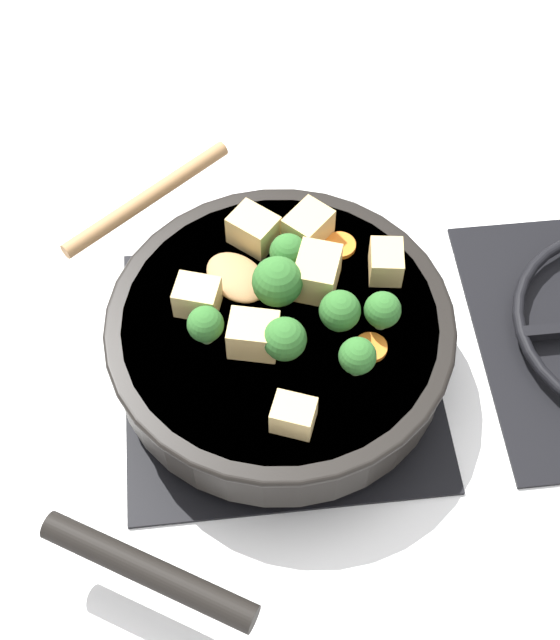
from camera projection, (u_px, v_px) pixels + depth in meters
name	position (u px, v px, depth m)	size (l,w,h in m)	color
ground_plane	(280.00, 367.00, 0.90)	(2.40, 2.40, 0.00)	white
front_burner_grate	(280.00, 360.00, 0.89)	(0.31, 0.31, 0.03)	black
skillet_pan	(279.00, 337.00, 0.85)	(0.44, 0.38, 0.06)	black
wooden_spoon	(188.00, 234.00, 0.87)	(0.22, 0.21, 0.02)	#A87A4C
tofu_cube_center_large	(386.00, 262.00, 0.85)	(0.04, 0.03, 0.03)	#DBB770
tofu_cube_near_handle	(293.00, 415.00, 0.76)	(0.04, 0.03, 0.03)	#DBB770
tofu_cube_east_chunk	(197.00, 297.00, 0.82)	(0.04, 0.03, 0.03)	#DBB770
tofu_cube_west_chunk	(317.00, 273.00, 0.83)	(0.05, 0.04, 0.04)	#DBB770
tofu_cube_back_piece	(254.00, 230.00, 0.87)	(0.04, 0.03, 0.03)	#DBB770
tofu_cube_front_piece	(253.00, 335.00, 0.80)	(0.04, 0.04, 0.04)	#DBB770
tofu_cube_mid_small	(308.00, 227.00, 0.87)	(0.04, 0.03, 0.03)	#DBB770
broccoli_floret_near_spoon	(382.00, 310.00, 0.80)	(0.03, 0.03, 0.04)	#709956
broccoli_floret_center_top	(357.00, 356.00, 0.78)	(0.03, 0.03, 0.04)	#709956
broccoli_floret_east_rim	(288.00, 252.00, 0.84)	(0.04, 0.04, 0.04)	#709956
broccoli_floret_west_rim	(205.00, 325.00, 0.80)	(0.03, 0.03, 0.04)	#709956
broccoli_floret_north_edge	(340.00, 311.00, 0.80)	(0.04, 0.04, 0.05)	#709956
broccoli_floret_south_cluster	(288.00, 339.00, 0.79)	(0.04, 0.04, 0.05)	#709956
broccoli_floret_mid_floret	(281.00, 282.00, 0.82)	(0.05, 0.05, 0.05)	#709956
carrot_slice_orange_thin	(371.00, 347.00, 0.81)	(0.03, 0.03, 0.01)	orange
carrot_slice_near_center	(340.00, 245.00, 0.87)	(0.03, 0.03, 0.01)	orange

